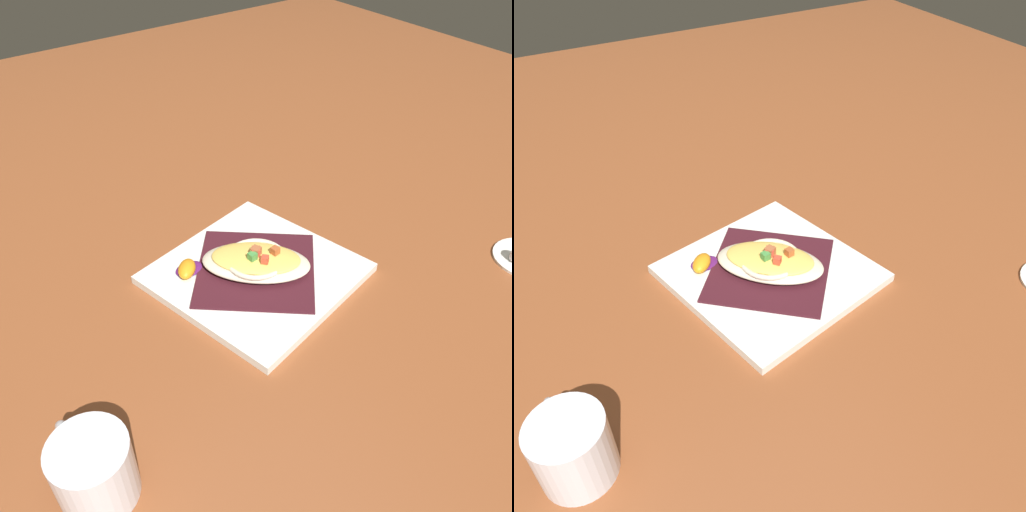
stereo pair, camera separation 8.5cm
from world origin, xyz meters
TOP-DOWN VIEW (x-y plane):
  - ground_plane at (0.00, 0.00)m, footprint 2.60×2.60m
  - square_plate at (0.00, 0.00)m, footprint 0.34×0.34m
  - folded_napkin at (0.00, 0.00)m, footprint 0.27×0.27m
  - gratin_dish at (-0.00, -0.00)m, footprint 0.19×0.20m
  - orange_garnish at (0.06, 0.09)m, footprint 0.05×0.06m
  - coffee_mug at (-0.18, 0.36)m, footprint 0.12×0.09m

SIDE VIEW (x-z plane):
  - ground_plane at x=0.00m, z-range 0.00..0.00m
  - square_plate at x=0.00m, z-range 0.00..0.01m
  - folded_napkin at x=0.00m, z-range 0.01..0.02m
  - orange_garnish at x=0.06m, z-range 0.01..0.03m
  - gratin_dish at x=0.00m, z-range 0.01..0.06m
  - coffee_mug at x=-0.18m, z-range 0.00..0.08m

